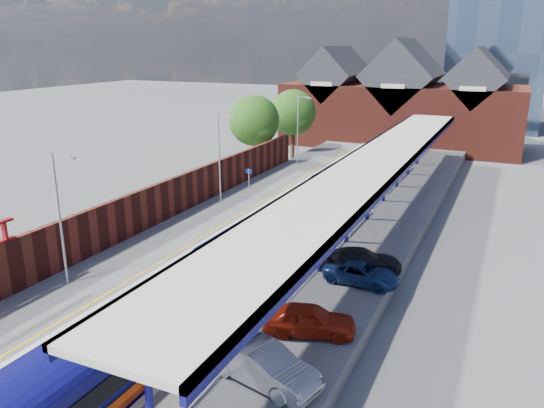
{
  "coord_description": "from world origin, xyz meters",
  "views": [
    {
      "loc": [
        13.89,
        -12.6,
        13.04
      ],
      "look_at": [
        -0.52,
        18.7,
        2.6
      ],
      "focal_mm": 35.0,
      "sensor_mm": 36.0,
      "label": 1
    }
  ],
  "objects_px": {
    "platform_sign": "(249,179)",
    "parked_car_dark": "(361,260)",
    "parked_car_blue": "(362,273)",
    "lamp_post_d": "(299,125)",
    "lamp_post_c": "(221,154)",
    "parked_car_silver": "(263,364)",
    "train": "(326,194)",
    "parked_car_red": "(310,319)",
    "lamp_post_b": "(61,211)"
  },
  "relations": [
    {
      "from": "lamp_post_d",
      "to": "lamp_post_b",
      "type": "bearing_deg",
      "value": -90.0
    },
    {
      "from": "platform_sign",
      "to": "parked_car_red",
      "type": "height_order",
      "value": "platform_sign"
    },
    {
      "from": "train",
      "to": "parked_car_blue",
      "type": "bearing_deg",
      "value": -62.71
    },
    {
      "from": "lamp_post_d",
      "to": "platform_sign",
      "type": "distance_m",
      "value": 14.25
    },
    {
      "from": "lamp_post_b",
      "to": "parked_car_dark",
      "type": "bearing_deg",
      "value": 30.61
    },
    {
      "from": "parked_car_dark",
      "to": "parked_car_blue",
      "type": "xyz_separation_m",
      "value": [
        0.44,
        -1.51,
        -0.09
      ]
    },
    {
      "from": "lamp_post_d",
      "to": "parked_car_red",
      "type": "bearing_deg",
      "value": -67.2
    },
    {
      "from": "platform_sign",
      "to": "parked_car_dark",
      "type": "bearing_deg",
      "value": -39.75
    },
    {
      "from": "lamp_post_b",
      "to": "platform_sign",
      "type": "relative_size",
      "value": 2.8
    },
    {
      "from": "train",
      "to": "platform_sign",
      "type": "height_order",
      "value": "platform_sign"
    },
    {
      "from": "parked_car_blue",
      "to": "lamp_post_b",
      "type": "bearing_deg",
      "value": 117.39
    },
    {
      "from": "parked_car_silver",
      "to": "parked_car_blue",
      "type": "bearing_deg",
      "value": 7.78
    },
    {
      "from": "lamp_post_b",
      "to": "lamp_post_d",
      "type": "distance_m",
      "value": 32.0
    },
    {
      "from": "parked_car_dark",
      "to": "train",
      "type": "bearing_deg",
      "value": 4.86
    },
    {
      "from": "platform_sign",
      "to": "parked_car_dark",
      "type": "height_order",
      "value": "platform_sign"
    },
    {
      "from": "lamp_post_b",
      "to": "parked_car_silver",
      "type": "distance_m",
      "value": 13.7
    },
    {
      "from": "lamp_post_d",
      "to": "parked_car_silver",
      "type": "relative_size",
      "value": 1.57
    },
    {
      "from": "lamp_post_c",
      "to": "parked_car_silver",
      "type": "relative_size",
      "value": 1.57
    },
    {
      "from": "train",
      "to": "parked_car_dark",
      "type": "height_order",
      "value": "train"
    },
    {
      "from": "parked_car_dark",
      "to": "parked_car_silver",
      "type": "bearing_deg",
      "value": 153.22
    },
    {
      "from": "parked_car_dark",
      "to": "parked_car_blue",
      "type": "height_order",
      "value": "parked_car_dark"
    },
    {
      "from": "lamp_post_d",
      "to": "parked_car_blue",
      "type": "height_order",
      "value": "lamp_post_d"
    },
    {
      "from": "lamp_post_c",
      "to": "parked_car_dark",
      "type": "height_order",
      "value": "lamp_post_c"
    },
    {
      "from": "platform_sign",
      "to": "parked_car_blue",
      "type": "distance_m",
      "value": 17.07
    },
    {
      "from": "platform_sign",
      "to": "parked_car_blue",
      "type": "relative_size",
      "value": 0.63
    },
    {
      "from": "train",
      "to": "parked_car_dark",
      "type": "bearing_deg",
      "value": -61.22
    },
    {
      "from": "lamp_post_d",
      "to": "parked_car_silver",
      "type": "distance_m",
      "value": 37.77
    },
    {
      "from": "lamp_post_b",
      "to": "parked_car_silver",
      "type": "xyz_separation_m",
      "value": [
        12.88,
        -3.36,
        -3.26
      ]
    },
    {
      "from": "platform_sign",
      "to": "parked_car_silver",
      "type": "relative_size",
      "value": 0.56
    },
    {
      "from": "train",
      "to": "lamp_post_c",
      "type": "xyz_separation_m",
      "value": [
        -7.86,
        -2.12,
        2.87
      ]
    },
    {
      "from": "parked_car_silver",
      "to": "parked_car_dark",
      "type": "distance_m",
      "value": 11.33
    },
    {
      "from": "lamp_post_d",
      "to": "platform_sign",
      "type": "xyz_separation_m",
      "value": [
        1.36,
        -14.0,
        -2.3
      ]
    },
    {
      "from": "platform_sign",
      "to": "parked_car_dark",
      "type": "relative_size",
      "value": 0.57
    },
    {
      "from": "train",
      "to": "parked_car_blue",
      "type": "distance_m",
      "value": 13.15
    },
    {
      "from": "train",
      "to": "lamp_post_b",
      "type": "height_order",
      "value": "lamp_post_b"
    },
    {
      "from": "train",
      "to": "lamp_post_d",
      "type": "height_order",
      "value": "lamp_post_d"
    },
    {
      "from": "lamp_post_c",
      "to": "platform_sign",
      "type": "distance_m",
      "value": 3.34
    },
    {
      "from": "lamp_post_b",
      "to": "parked_car_dark",
      "type": "distance_m",
      "value": 15.97
    },
    {
      "from": "train",
      "to": "lamp_post_c",
      "type": "height_order",
      "value": "lamp_post_c"
    },
    {
      "from": "train",
      "to": "lamp_post_d",
      "type": "distance_m",
      "value": 16.2
    },
    {
      "from": "lamp_post_c",
      "to": "parked_car_red",
      "type": "height_order",
      "value": "lamp_post_c"
    },
    {
      "from": "parked_car_blue",
      "to": "lamp_post_d",
      "type": "bearing_deg",
      "value": 30.99
    },
    {
      "from": "train",
      "to": "parked_car_silver",
      "type": "height_order",
      "value": "train"
    },
    {
      "from": "platform_sign",
      "to": "parked_car_dark",
      "type": "distance_m",
      "value": 15.75
    },
    {
      "from": "lamp_post_c",
      "to": "parked_car_red",
      "type": "distance_m",
      "value": 20.58
    },
    {
      "from": "lamp_post_d",
      "to": "parked_car_blue",
      "type": "bearing_deg",
      "value": -61.49
    },
    {
      "from": "lamp_post_b",
      "to": "parked_car_blue",
      "type": "distance_m",
      "value": 15.69
    },
    {
      "from": "lamp_post_b",
      "to": "parked_car_red",
      "type": "relative_size",
      "value": 1.77
    },
    {
      "from": "parked_car_red",
      "to": "lamp_post_c",
      "type": "bearing_deg",
      "value": 24.08
    },
    {
      "from": "platform_sign",
      "to": "parked_car_blue",
      "type": "height_order",
      "value": "platform_sign"
    }
  ]
}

